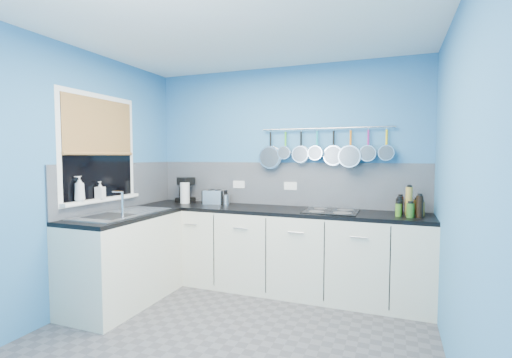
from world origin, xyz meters
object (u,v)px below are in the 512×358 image
Objects in this scene: soap_bottle_b at (100,190)px; hob at (331,211)px; soap_bottle_a at (80,189)px; toaster at (215,197)px; canister at (226,200)px; coffee_maker at (185,190)px; paper_towel at (185,193)px.

hob is at bearing 23.28° from soap_bottle_b.
toaster is (0.73, 1.32, -0.19)m from soap_bottle_a.
soap_bottle_a reaches higher than canister.
coffee_maker is (0.31, 1.33, -0.12)m from soap_bottle_a.
coffee_maker is 0.58× the size of hob.
canister is 0.22× the size of hob.
soap_bottle_a is at bearing -124.40° from canister.
coffee_maker reaches higher than paper_towel.
hob is (1.26, -0.12, -0.05)m from canister.
toaster is at bearing 16.97° from coffee_maker.
coffee_maker reaches higher than hob.
coffee_maker is 2.63× the size of canister.
toaster is 1.43m from hob.
paper_towel is at bearing 69.31° from soap_bottle_b.
paper_towel is 1.78m from hob.
soap_bottle_a is 1.52m from toaster.
soap_bottle_a is 1.37m from coffee_maker.
soap_bottle_b reaches higher than canister.
soap_bottle_b reaches higher than toaster.
hob is at bearing -18.07° from toaster.
hob is (1.84, -0.16, -0.15)m from coffee_maker.
paper_towel is at bearing 73.30° from soap_bottle_a.
hob is (2.15, 1.18, -0.26)m from soap_bottle_a.
canister is at bearing -18.64° from toaster.
soap_bottle_a reaches higher than coffee_maker.
coffee_maker is 0.43m from toaster.
soap_bottle_b is at bearing -156.72° from hob.
canister is (0.52, 0.07, -0.07)m from paper_towel.
canister is at bearing 15.96° from coffee_maker.
soap_bottle_a is at bearing -151.28° from hob.
canister is at bearing 174.48° from hob.
coffee_maker reaches higher than canister.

